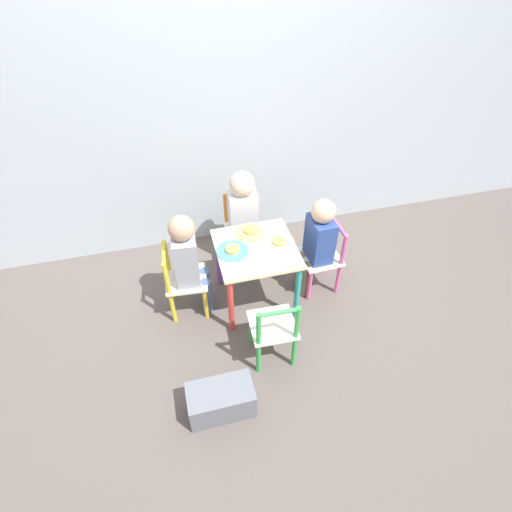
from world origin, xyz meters
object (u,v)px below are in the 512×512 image
object	(u,v)px
chair_green	(274,330)
child_left	(189,258)
child_right	(317,239)
chair_pink	(323,258)
chair_orange	(242,228)
storage_bin	(221,400)
plate_left	(233,251)
chair_yellow	(183,281)
plate_right	(279,243)
child_back	(243,210)
plate_back	(250,232)
kids_table	(256,258)

from	to	relation	value
chair_green	child_left	world-z (taller)	child_left
chair_green	child_right	xyz separation A→B (m)	(0.44, 0.50, 0.18)
chair_green	chair_pink	bearing A→B (deg)	-132.54
child_left	chair_pink	bearing A→B (deg)	-86.12
chair_orange	storage_bin	distance (m)	1.29
chair_pink	child_right	size ratio (longest dim) A/B	0.71
chair_green	plate_left	xyz separation A→B (m)	(-0.13, 0.48, 0.23)
chair_yellow	plate_right	distance (m)	0.67
chair_orange	chair_pink	size ratio (longest dim) A/B	1.00
chair_orange	chair_green	bearing A→B (deg)	-90.05
chair_green	storage_bin	world-z (taller)	chair_green
chair_green	child_back	bearing A→B (deg)	-89.95
plate_back	storage_bin	bearing A→B (deg)	-113.40
chair_yellow	storage_bin	bearing A→B (deg)	-168.49
chair_yellow	plate_right	size ratio (longest dim) A/B	2.61
plate_right	storage_bin	xyz separation A→B (m)	(-0.53, -0.74, -0.38)
chair_orange	plate_left	distance (m)	0.55
kids_table	chair_pink	world-z (taller)	chair_pink
child_right	plate_left	distance (m)	0.57
chair_pink	plate_back	distance (m)	0.54
kids_table	storage_bin	world-z (taller)	kids_table
chair_yellow	storage_bin	xyz separation A→B (m)	(0.09, -0.78, -0.16)
chair_green	plate_back	xyz separation A→B (m)	(0.02, 0.63, 0.23)
plate_left	storage_bin	world-z (taller)	plate_left
child_right	chair_orange	bearing A→B (deg)	-141.68
kids_table	chair_green	distance (m)	0.50
chair_green	storage_bin	distance (m)	0.47
kids_table	child_right	bearing A→B (deg)	2.54
plate_right	storage_bin	world-z (taller)	plate_right
child_back	plate_left	distance (m)	0.45
storage_bin	chair_orange	bearing A→B (deg)	71.63
child_right	plate_left	xyz separation A→B (m)	(-0.56, -0.02, 0.04)
plate_back	chair_yellow	bearing A→B (deg)	-166.78
chair_pink	child_left	size ratio (longest dim) A/B	0.68
chair_yellow	plate_right	bearing A→B (deg)	-88.88
chair_pink	plate_right	distance (m)	0.40
plate_left	plate_back	bearing A→B (deg)	45.53
plate_back	plate_right	xyz separation A→B (m)	(0.15, -0.15, 0.00)
plate_left	chair_green	bearing A→B (deg)	-74.92
kids_table	chair_orange	world-z (taller)	chair_orange
chair_green	plate_right	world-z (taller)	chair_green
plate_right	plate_left	bearing A→B (deg)	180.00
chair_orange	chair_green	distance (m)	0.96
chair_yellow	plate_left	xyz separation A→B (m)	(0.33, -0.04, 0.23)
chair_green	plate_back	size ratio (longest dim) A/B	2.81
child_back	plate_back	xyz separation A→B (m)	(-0.02, -0.27, 0.02)
chair_yellow	plate_back	xyz separation A→B (m)	(0.48, 0.11, 0.23)
chair_orange	child_left	distance (m)	0.65
plate_left	child_back	bearing A→B (deg)	68.45
child_back	chair_green	bearing A→B (deg)	-90.06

